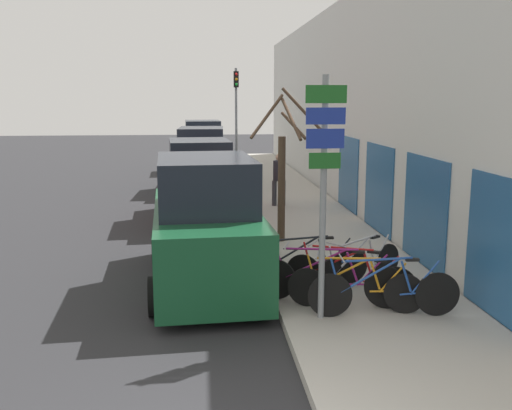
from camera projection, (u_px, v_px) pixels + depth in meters
The scene contains 17 objects.
ground_plane at pixel (209, 224), 15.85m from camera, with size 80.00×80.00×0.00m, color #28282B.
sidewalk_curb at pixel (286, 202), 18.82m from camera, with size 3.20×32.00×0.15m.
building_facade at pixel (341, 105), 18.33m from camera, with size 0.23×32.00×6.50m.
signpost at pixel (324, 182), 8.31m from camera, with size 0.59×0.11×3.63m.
bicycle_0 at pixel (384, 291), 8.68m from camera, with size 2.34×0.44×0.95m.
bicycle_1 at pixel (355, 287), 8.96m from camera, with size 2.06×0.74×0.88m.
bicycle_2 at pixel (329, 280), 9.23m from camera, with size 2.36×0.87×0.95m.
bicycle_3 at pixel (349, 276), 9.51m from camera, with size 1.94×1.24×0.89m.
bicycle_4 at pixel (360, 266), 10.05m from camera, with size 1.87×1.29×0.90m.
bicycle_5 at pixel (305, 264), 10.12m from camera, with size 2.30×0.44×0.91m.
parked_car_0 at pixel (206, 228), 10.49m from camera, with size 2.27×4.82×2.42m.
parked_car_1 at pixel (200, 184), 16.21m from camera, with size 2.23×4.31×2.31m.
parked_car_2 at pixel (202, 162), 21.63m from camera, with size 2.17×4.73×2.38m.
parked_car_3 at pixel (203, 148), 27.31m from camera, with size 2.13×4.30×2.41m.
pedestrian_near at pixel (279, 176), 17.64m from camera, with size 0.42×0.36×1.62m.
street_tree at pixel (283, 172), 13.04m from camera, with size 1.84×1.21×3.54m.
traffic_light at pixel (236, 109), 23.22m from camera, with size 0.20×0.30×4.50m.
Camera 1 is at (-0.20, -4.33, 3.44)m, focal length 40.00 mm.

